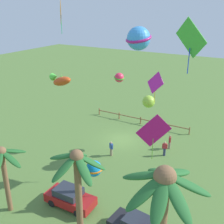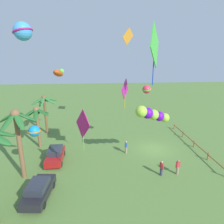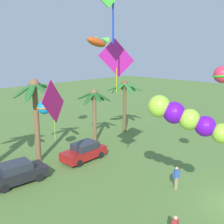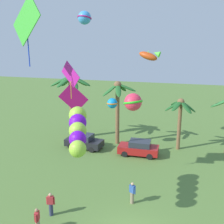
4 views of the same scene
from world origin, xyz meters
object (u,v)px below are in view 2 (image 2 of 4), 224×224
(palm_tree_2, at_px, (17,129))
(kite_ball_1, at_px, (147,89))
(kite_diamond_8, at_px, (83,125))
(spectator_1, at_px, (161,168))
(kite_diamond_3, at_px, (155,45))
(kite_fish_0, at_px, (58,73))
(kite_ball_4, at_px, (34,131))
(palm_tree_3, at_px, (37,117))
(kite_diamond_5, at_px, (125,90))
(spectator_2, at_px, (126,147))
(kite_tube_7, at_px, (152,114))
(spectator_0, at_px, (178,167))
(kite_ball_6, at_px, (23,31))
(parked_car_2, at_px, (39,190))
(kite_diamond_2, at_px, (128,37))
(palm_tree_1, at_px, (45,104))
(parked_car_0, at_px, (55,155))

(palm_tree_2, relative_size, kite_ball_1, 4.63)
(palm_tree_2, relative_size, kite_diamond_8, 1.91)
(spectator_1, height_order, kite_diamond_3, kite_diamond_3)
(kite_fish_0, relative_size, kite_ball_4, 1.32)
(palm_tree_3, distance_m, kite_diamond_5, 13.09)
(spectator_2, bearing_deg, kite_tube_7, -146.72)
(kite_ball_4, bearing_deg, kite_diamond_3, -105.90)
(spectator_0, height_order, kite_fish_0, kite_fish_0)
(spectator_2, relative_size, kite_ball_6, 0.91)
(kite_diamond_3, relative_size, kite_ball_4, 2.83)
(palm_tree_3, height_order, kite_diamond_8, kite_diamond_8)
(parked_car_2, xyz_separation_m, kite_ball_6, (0.46, -0.11, 12.25))
(kite_ball_1, bearing_deg, kite_diamond_5, 147.27)
(spectator_2, distance_m, kite_diamond_2, 14.51)
(kite_fish_0, bearing_deg, kite_diamond_8, -156.07)
(kite_fish_0, height_order, kite_diamond_3, kite_diamond_3)
(kite_ball_6, height_order, kite_diamond_8, kite_ball_6)
(palm_tree_3, xyz_separation_m, kite_ball_6, (-9.08, -2.53, 8.91))
(kite_ball_4, bearing_deg, kite_diamond_8, -115.64)
(palm_tree_1, height_order, kite_ball_1, kite_ball_1)
(spectator_2, relative_size, kite_diamond_5, 0.60)
(kite_diamond_5, distance_m, kite_tube_7, 4.48)
(spectator_1, bearing_deg, kite_diamond_2, 8.92)
(kite_diamond_3, bearing_deg, kite_diamond_5, 39.80)
(kite_ball_1, bearing_deg, kite_diamond_2, 11.96)
(parked_car_2, relative_size, kite_ball_4, 2.57)
(palm_tree_3, distance_m, kite_diamond_8, 10.98)
(kite_fish_0, height_order, kite_diamond_8, kite_fish_0)
(palm_tree_1, relative_size, kite_tube_7, 1.52)
(spectator_2, height_order, kite_ball_4, kite_ball_4)
(palm_tree_2, distance_m, kite_diamond_5, 10.31)
(parked_car_0, xyz_separation_m, parked_car_2, (-5.87, 0.24, 0.00))
(spectator_2, bearing_deg, palm_tree_1, 56.31)
(kite_ball_6, bearing_deg, spectator_2, -52.16)
(parked_car_0, bearing_deg, kite_ball_6, 178.69)
(spectator_1, height_order, spectator_2, same)
(kite_ball_4, bearing_deg, kite_fish_0, -26.00)
(parked_car_2, xyz_separation_m, kite_diamond_3, (0.09, -9.11, 11.37))
(kite_ball_1, xyz_separation_m, kite_diamond_2, (5.99, 1.27, 6.07))
(kite_diamond_5, bearing_deg, kite_ball_6, 103.09)
(spectator_1, height_order, kite_ball_6, kite_ball_6)
(parked_car_0, bearing_deg, spectator_0, -106.32)
(parked_car_0, height_order, parked_car_2, same)
(parked_car_2, bearing_deg, parked_car_0, -2.32)
(kite_diamond_8, bearing_deg, kite_diamond_3, -96.75)
(parked_car_0, height_order, kite_diamond_5, kite_diamond_5)
(kite_ball_1, height_order, kite_diamond_5, kite_diamond_5)
(kite_ball_6, bearing_deg, kite_ball_1, -57.16)
(palm_tree_3, relative_size, kite_fish_0, 2.60)
(kite_fish_0, xyz_separation_m, kite_diamond_8, (-6.01, -2.67, -3.59))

